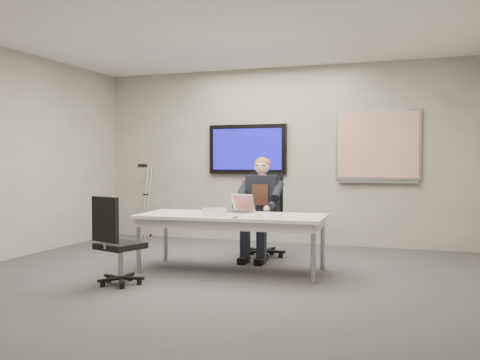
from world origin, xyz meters
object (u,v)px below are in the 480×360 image
(conference_table, at_px, (232,221))
(office_chair_far, at_px, (264,231))
(seated_person, at_px, (259,219))
(laptop, at_px, (241,208))
(office_chair_near, at_px, (117,257))

(conference_table, distance_m, office_chair_far, 1.11)
(seated_person, relative_size, laptop, 3.61)
(laptop, bearing_deg, conference_table, -80.49)
(office_chair_near, bearing_deg, conference_table, -111.98)
(seated_person, bearing_deg, office_chair_far, 89.43)
(laptop, bearing_deg, office_chair_near, -109.02)
(conference_table, bearing_deg, office_chair_near, -133.03)
(office_chair_near, bearing_deg, laptop, -107.01)
(office_chair_far, distance_m, laptop, 0.91)
(office_chair_near, xyz_separation_m, seated_person, (0.98, 1.87, 0.25))
(conference_table, xyz_separation_m, office_chair_far, (0.08, 1.08, -0.24))
(office_chair_far, height_order, laptop, office_chair_far)
(conference_table, xyz_separation_m, laptop, (0.03, 0.25, 0.13))
(office_chair_far, distance_m, office_chair_near, 2.35)
(conference_table, height_order, laptop, laptop)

